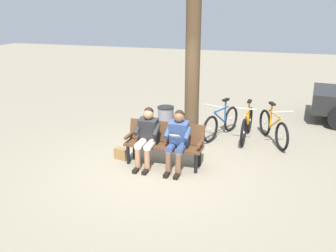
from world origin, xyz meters
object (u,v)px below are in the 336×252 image
object	(u,v)px
tree_trunk	(192,72)
bicycle_purple	(221,123)
litter_bin	(166,121)
person_reading	(178,138)
person_companion	(147,134)
handbag	(121,154)
bicycle_orange	(273,128)
bicycle_black	(247,125)
bench	(165,141)

from	to	relation	value
tree_trunk	bicycle_purple	bearing A→B (deg)	-141.77
litter_bin	bicycle_purple	distance (m)	1.38
tree_trunk	litter_bin	distance (m)	1.48
person_reading	litter_bin	xyz separation A→B (m)	(0.81, -1.74, -0.28)
person_companion	litter_bin	distance (m)	1.77
litter_bin	handbag	bearing A→B (deg)	74.24
handbag	litter_bin	size ratio (longest dim) A/B	0.39
handbag	litter_bin	distance (m)	1.74
handbag	bicycle_orange	xyz separation A→B (m)	(-3.05, -2.01, 0.24)
bicycle_orange	bicycle_black	xyz separation A→B (m)	(0.62, -0.05, 0.00)
bicycle_orange	bicycle_purple	bearing A→B (deg)	-115.42
bench	person_companion	world-z (taller)	person_companion
person_companion	bicycle_orange	bearing A→B (deg)	-139.04
tree_trunk	bicycle_purple	distance (m)	1.56
handbag	tree_trunk	xyz separation A→B (m)	(-1.16, -1.53, 1.57)
handbag	person_reading	bearing A→B (deg)	176.22
person_companion	bicycle_black	size ratio (longest dim) A/B	0.71
litter_bin	bicycle_orange	size ratio (longest dim) A/B	0.49
bench	bicycle_purple	distance (m)	2.14
handbag	bicycle_orange	bearing A→B (deg)	-146.59
person_reading	handbag	world-z (taller)	person_reading
handbag	bicycle_orange	size ratio (longest dim) A/B	0.19
person_reading	handbag	bearing A→B (deg)	-3.76
person_reading	bicycle_purple	bearing A→B (deg)	-103.84
bench	tree_trunk	xyz separation A→B (m)	(-0.20, -1.45, 1.18)
bicycle_black	person_reading	bearing A→B (deg)	-25.53
litter_bin	bicycle_black	xyz separation A→B (m)	(-1.96, -0.40, -0.02)
litter_bin	person_companion	bearing A→B (deg)	95.43
person_companion	tree_trunk	bearing A→B (deg)	-107.88
handbag	tree_trunk	size ratio (longest dim) A/B	0.09
person_reading	person_companion	size ratio (longest dim) A/B	1.00
person_reading	bicycle_purple	world-z (taller)	person_reading
handbag	bicycle_purple	xyz separation A→B (m)	(-1.80, -2.04, 0.24)
bench	tree_trunk	world-z (taller)	tree_trunk
person_reading	bicycle_purple	distance (m)	2.21
bench	litter_bin	size ratio (longest dim) A/B	2.10
bicycle_purple	person_reading	bearing A→B (deg)	6.67
person_reading	person_companion	xyz separation A→B (m)	(0.64, -0.00, -0.00)
tree_trunk	bench	bearing A→B (deg)	82.09
bicycle_black	person_companion	bearing A→B (deg)	-37.19
person_companion	bicycle_black	distance (m)	2.81
bench	bicycle_black	xyz separation A→B (m)	(-1.47, -1.97, -0.15)
person_reading	bicycle_orange	bearing A→B (deg)	-130.23
bench	person_companion	size ratio (longest dim) A/B	1.33
person_companion	bicycle_orange	size ratio (longest dim) A/B	0.77
tree_trunk	bicycle_black	distance (m)	1.91
person_reading	litter_bin	distance (m)	1.94
handbag	bicycle_purple	size ratio (longest dim) A/B	0.19
person_companion	tree_trunk	distance (m)	1.98
person_reading	person_companion	bearing A→B (deg)	-0.05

